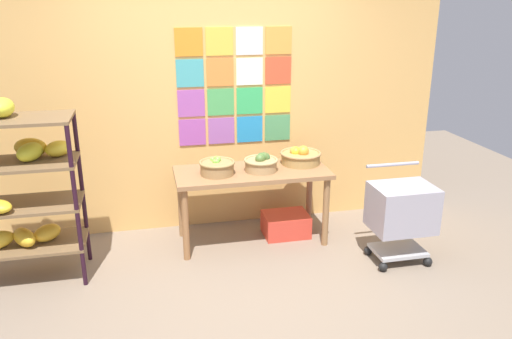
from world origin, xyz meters
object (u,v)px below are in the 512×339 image
(produce_crate_under_table, at_px, (286,224))
(banana_shelf_unit, at_px, (15,179))
(shopping_cart, at_px, (402,211))
(fruit_basket_left, at_px, (217,167))
(display_table, at_px, (252,180))
(fruit_basket_back_right, at_px, (300,156))
(fruit_basket_right, at_px, (261,163))

(produce_crate_under_table, bearing_deg, banana_shelf_unit, -172.23)
(banana_shelf_unit, distance_m, shopping_cart, 3.20)
(produce_crate_under_table, bearing_deg, fruit_basket_left, -173.11)
(fruit_basket_left, height_order, shopping_cart, fruit_basket_left)
(display_table, bearing_deg, banana_shelf_unit, -172.18)
(fruit_basket_left, distance_m, fruit_basket_back_right, 0.84)
(display_table, relative_size, shopping_cart, 1.69)
(banana_shelf_unit, relative_size, produce_crate_under_table, 3.47)
(banana_shelf_unit, height_order, display_table, banana_shelf_unit)
(fruit_basket_right, xyz_separation_m, produce_crate_under_table, (0.27, 0.07, -0.68))
(fruit_basket_right, bearing_deg, banana_shelf_unit, -173.24)
(fruit_basket_left, height_order, fruit_basket_right, fruit_basket_right)
(fruit_basket_back_right, height_order, shopping_cart, fruit_basket_back_right)
(banana_shelf_unit, bearing_deg, display_table, 7.82)
(banana_shelf_unit, relative_size, display_table, 1.06)
(fruit_basket_right, height_order, fruit_basket_back_right, fruit_basket_back_right)
(display_table, bearing_deg, fruit_basket_back_right, 11.18)
(fruit_basket_left, bearing_deg, fruit_basket_back_right, 9.25)
(shopping_cart, bearing_deg, fruit_basket_back_right, 127.58)
(produce_crate_under_table, distance_m, shopping_cart, 1.16)
(fruit_basket_back_right, height_order, produce_crate_under_table, fruit_basket_back_right)
(banana_shelf_unit, bearing_deg, fruit_basket_left, 8.13)
(fruit_basket_right, relative_size, produce_crate_under_table, 0.73)
(display_table, bearing_deg, fruit_basket_right, -18.40)
(banana_shelf_unit, relative_size, shopping_cart, 1.80)
(fruit_basket_left, distance_m, shopping_cart, 1.67)
(produce_crate_under_table, xyz_separation_m, shopping_cart, (0.83, -0.72, 0.37))
(fruit_basket_right, distance_m, fruit_basket_back_right, 0.43)
(fruit_basket_right, bearing_deg, fruit_basket_back_right, 16.84)
(display_table, height_order, fruit_basket_left, fruit_basket_left)
(banana_shelf_unit, xyz_separation_m, display_table, (1.97, 0.27, -0.26))
(display_table, distance_m, shopping_cart, 1.37)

